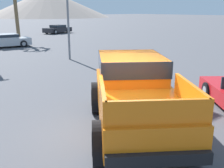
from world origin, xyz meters
TOP-DOWN VIEW (x-y plane):
  - ground_plane at (0.00, 0.00)m, footprint 320.00×320.00m
  - orange_pickup_truck at (0.48, -0.08)m, footprint 4.52×5.34m
  - parked_car_dark at (13.79, 29.57)m, footprint 4.51×2.92m
  - parked_car_silver at (3.27, 19.27)m, footprint 4.16×2.24m

SIDE VIEW (x-z plane):
  - ground_plane at x=0.00m, z-range 0.00..0.00m
  - parked_car_silver at x=3.27m, z-range 0.01..1.18m
  - parked_car_dark at x=13.79m, z-range 0.02..1.19m
  - orange_pickup_truck at x=0.48m, z-range 0.14..2.11m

